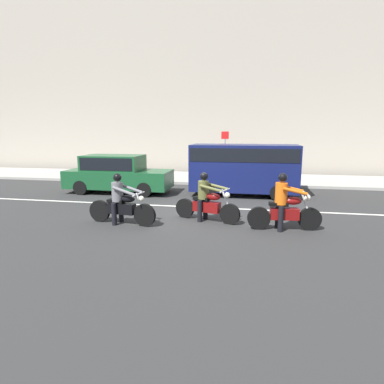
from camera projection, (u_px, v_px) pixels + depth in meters
The scene contains 11 objects.
ground_plane at pixel (194, 213), 11.07m from camera, with size 80.00×80.00×0.00m, color #2C2C2C.
sidewalk_slab at pixel (218, 178), 18.78m from camera, with size 40.00×4.40×0.14m, color #99968E.
building_facade at pixel (225, 73), 20.86m from camera, with size 40.00×1.40×13.10m, color #A89E8E.
lane_marking_stripe at pixel (177, 206), 12.08m from camera, with size 18.00×0.14×0.01m, color silver.
motorcycle_with_rider_gray at pixel (121, 204), 9.69m from camera, with size 2.23×0.74×1.55m.
motorcycle_with_rider_orange_stripe at pixel (284, 207), 9.10m from camera, with size 2.10×0.72×1.64m.
motorcycle_with_rider_olive at pixel (206, 201), 10.03m from camera, with size 2.13×0.93×1.54m.
parked_van_navy at pixel (244, 166), 13.98m from camera, with size 4.57×1.96×2.22m.
parked_sedan_forest_green at pixel (117, 173), 14.66m from camera, with size 4.78×1.82×1.72m.
street_sign_post at pixel (225, 149), 19.16m from camera, with size 0.44×0.08×2.67m.
pedestrian_bystander at pixel (256, 160), 18.46m from camera, with size 0.34×0.34×1.69m.
Camera 1 is at (1.91, -10.57, 2.79)m, focal length 29.94 mm.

